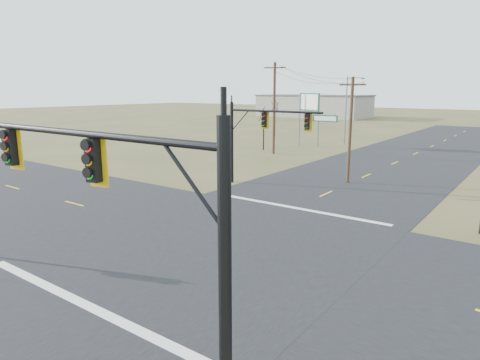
% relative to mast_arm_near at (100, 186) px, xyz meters
% --- Properties ---
extents(ground, '(320.00, 320.00, 0.00)m').
position_rel_mast_arm_near_xyz_m(ground, '(-3.70, 9.08, -4.96)').
color(ground, brown).
rests_on(ground, ground).
extents(road_ew, '(160.00, 14.00, 0.02)m').
position_rel_mast_arm_near_xyz_m(road_ew, '(-3.70, 9.08, -4.95)').
color(road_ew, black).
rests_on(road_ew, ground).
extents(road_ns, '(14.00, 160.00, 0.02)m').
position_rel_mast_arm_near_xyz_m(road_ns, '(-3.70, 9.08, -4.95)').
color(road_ns, black).
rests_on(road_ns, ground).
extents(stop_bar_near, '(12.00, 0.40, 0.01)m').
position_rel_mast_arm_near_xyz_m(stop_bar_near, '(-3.70, 1.58, -4.93)').
color(stop_bar_near, silver).
rests_on(stop_bar_near, road_ns).
extents(stop_bar_far, '(12.00, 0.40, 0.01)m').
position_rel_mast_arm_near_xyz_m(stop_bar_far, '(-3.70, 16.58, -4.93)').
color(stop_bar_far, silver).
rests_on(stop_bar_far, road_ns).
extents(mast_arm_near, '(10.34, 0.51, 6.79)m').
position_rel_mast_arm_near_xyz_m(mast_arm_near, '(0.00, 0.00, 0.00)').
color(mast_arm_near, black).
rests_on(mast_arm_near, ground).
extents(mast_arm_far, '(8.83, 0.56, 6.30)m').
position_rel_mast_arm_near_xyz_m(mast_arm_far, '(-8.27, 20.36, -0.38)').
color(mast_arm_far, black).
rests_on(mast_arm_far, ground).
extents(utility_pole_near, '(1.98, 0.51, 8.18)m').
position_rel_mast_arm_near_xyz_m(utility_pole_near, '(-3.98, 25.64, -0.66)').
color(utility_pole_near, '#48331F').
rests_on(utility_pole_near, ground).
extents(utility_pole_far, '(2.37, 0.99, 10.18)m').
position_rel_mast_arm_near_xyz_m(utility_pole_far, '(-16.96, 35.49, 0.31)').
color(utility_pole_far, '#48331F').
rests_on(utility_pole_far, ground).
extents(highway_sign, '(3.35, 1.52, 6.79)m').
position_rel_mast_arm_near_xyz_m(highway_sign, '(-16.95, 44.04, -0.22)').
color(highway_sign, slate).
rests_on(highway_sign, ground).
extents(streetlight_c, '(2.50, 0.37, 8.91)m').
position_rel_mast_arm_near_xyz_m(streetlight_c, '(-13.82, 48.96, 0.04)').
color(streetlight_c, slate).
rests_on(streetlight_c, ground).
extents(bare_tree_a, '(2.59, 2.59, 5.52)m').
position_rel_mast_arm_near_xyz_m(bare_tree_a, '(-19.66, 37.50, -0.59)').
color(bare_tree_a, black).
rests_on(bare_tree_a, ground).
extents(bare_tree_b, '(2.82, 2.82, 6.04)m').
position_rel_mast_arm_near_xyz_m(bare_tree_b, '(-26.66, 51.52, -0.13)').
color(bare_tree_b, black).
rests_on(bare_tree_b, ground).
extents(warehouse_left, '(28.00, 14.00, 5.50)m').
position_rel_mast_arm_near_xyz_m(warehouse_left, '(-43.70, 99.08, -2.21)').
color(warehouse_left, gray).
rests_on(warehouse_left, ground).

